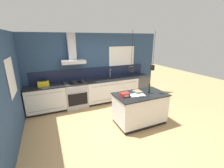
{
  "coord_description": "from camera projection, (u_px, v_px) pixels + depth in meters",
  "views": [
    {
      "loc": [
        -1.61,
        -3.47,
        2.42
      ],
      "look_at": [
        0.19,
        0.6,
        1.05
      ],
      "focal_mm": 24.0,
      "sensor_mm": 36.0,
      "label": 1
    }
  ],
  "objects": [
    {
      "name": "ground_plane",
      "position": [
        114.0,
        125.0,
        4.37
      ],
      "size": [
        16.0,
        16.0,
        0.0
      ],
      "primitive_type": "plane",
      "color": "tan",
      "rests_on": "ground"
    },
    {
      "name": "wall_back",
      "position": [
        92.0,
        67.0,
        5.7
      ],
      "size": [
        5.6,
        2.34,
        2.6
      ],
      "color": "navy",
      "rests_on": "ground_plane"
    },
    {
      "name": "wall_left",
      "position": [
        12.0,
        86.0,
        3.65
      ],
      "size": [
        0.08,
        3.8,
        2.6
      ],
      "color": "navy",
      "rests_on": "ground_plane"
    },
    {
      "name": "counter_run_left",
      "position": [
        46.0,
        99.0,
        5.03
      ],
      "size": [
        1.25,
        0.64,
        0.91
      ],
      "color": "black",
      "rests_on": "ground_plane"
    },
    {
      "name": "counter_run_sink",
      "position": [
        112.0,
        89.0,
        5.97
      ],
      "size": [
        2.09,
        0.64,
        1.27
      ],
      "color": "black",
      "rests_on": "ground_plane"
    },
    {
      "name": "oven_range",
      "position": [
        76.0,
        95.0,
        5.42
      ],
      "size": [
        0.77,
        0.66,
        0.91
      ],
      "color": "#B5B5BA",
      "rests_on": "ground_plane"
    },
    {
      "name": "dishwasher",
      "position": [
        140.0,
        85.0,
        6.49
      ],
      "size": [
        0.58,
        0.65,
        0.91
      ],
      "color": "#4C4C51",
      "rests_on": "ground_plane"
    },
    {
      "name": "kitchen_island",
      "position": [
        140.0,
        108.0,
        4.35
      ],
      "size": [
        1.47,
        0.86,
        0.91
      ],
      "color": "black",
      "rests_on": "ground_plane"
    },
    {
      "name": "bottle_on_island",
      "position": [
        149.0,
        89.0,
        4.25
      ],
      "size": [
        0.07,
        0.07,
        0.32
      ],
      "color": "#193319",
      "rests_on": "kitchen_island"
    },
    {
      "name": "book_stack",
      "position": [
        138.0,
        92.0,
        4.32
      ],
      "size": [
        0.28,
        0.31,
        0.05
      ],
      "color": "#335684",
      "rests_on": "kitchen_island"
    },
    {
      "name": "red_supply_box",
      "position": [
        125.0,
        95.0,
        4.02
      ],
      "size": [
        0.22,
        0.18,
        0.1
      ],
      "color": "red",
      "rests_on": "kitchen_island"
    },
    {
      "name": "paper_pile",
      "position": [
        137.0,
        95.0,
        4.13
      ],
      "size": [
        0.45,
        0.32,
        0.01
      ],
      "color": "silver",
      "rests_on": "kitchen_island"
    },
    {
      "name": "yellow_toolbox",
      "position": [
        43.0,
        84.0,
        4.87
      ],
      "size": [
        0.34,
        0.18,
        0.19
      ],
      "color": "gold",
      "rests_on": "counter_run_left"
    }
  ]
}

